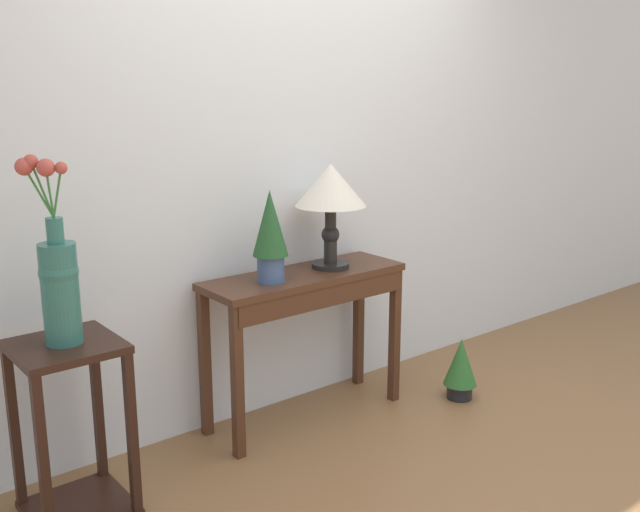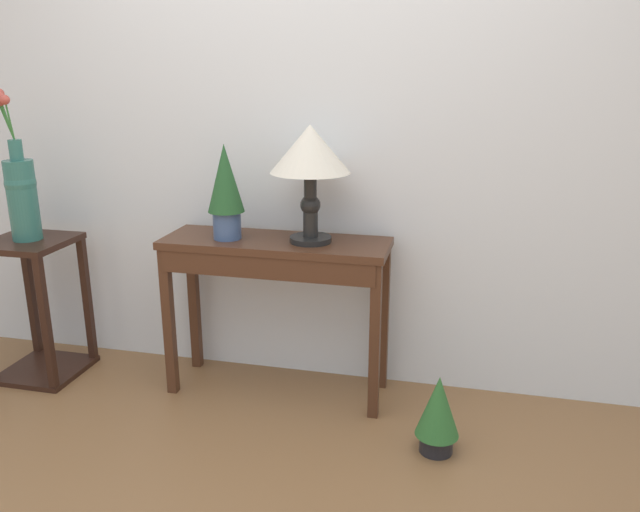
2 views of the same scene
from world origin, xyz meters
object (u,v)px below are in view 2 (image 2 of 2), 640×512
at_px(console_table, 275,268).
at_px(potted_plant_floor, 438,412).
at_px(flower_vase_tall, 20,188).
at_px(table_lamp, 310,156).
at_px(potted_plant_on_console, 225,187).
at_px(pedestal_stand_left, 38,308).

relative_size(console_table, potted_plant_floor, 3.05).
bearing_deg(console_table, potted_plant_floor, -23.09).
xyz_separation_m(console_table, flower_vase_tall, (-1.22, -0.09, 0.34)).
bearing_deg(flower_vase_tall, console_table, 4.15).
distance_m(table_lamp, flower_vase_tall, 1.40).
bearing_deg(flower_vase_tall, potted_plant_floor, -6.95).
relative_size(table_lamp, flower_vase_tall, 0.73).
bearing_deg(table_lamp, potted_plant_floor, -29.90).
height_order(potted_plant_on_console, pedestal_stand_left, potted_plant_on_console).
xyz_separation_m(potted_plant_on_console, pedestal_stand_left, (-0.99, -0.08, -0.64)).
bearing_deg(potted_plant_floor, flower_vase_tall, 173.05).
bearing_deg(pedestal_stand_left, potted_plant_on_console, 4.49).
relative_size(console_table, pedestal_stand_left, 1.46).
bearing_deg(console_table, flower_vase_tall, -175.85).
distance_m(console_table, table_lamp, 0.54).
bearing_deg(flower_vase_tall, table_lamp, 4.52).
height_order(potted_plant_on_console, potted_plant_floor, potted_plant_on_console).
distance_m(pedestal_stand_left, flower_vase_tall, 0.61).
height_order(table_lamp, potted_plant_on_console, table_lamp).
distance_m(potted_plant_on_console, pedestal_stand_left, 1.18).
bearing_deg(potted_plant_on_console, console_table, 2.50).
distance_m(console_table, potted_plant_floor, 0.95).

